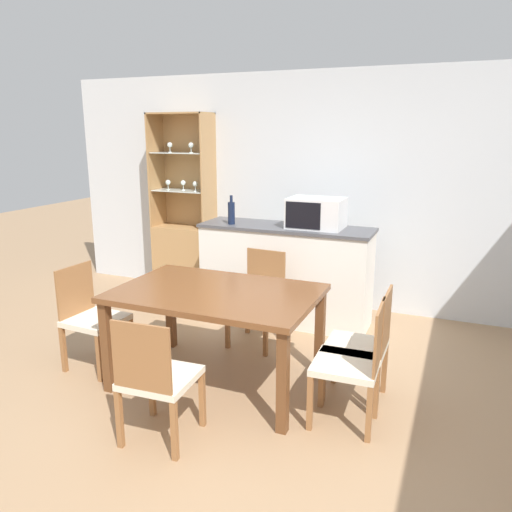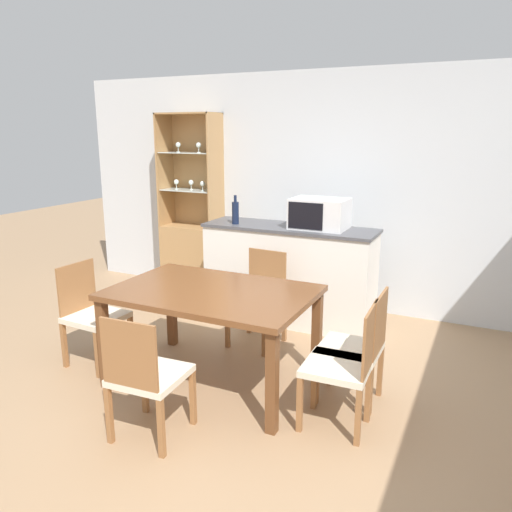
{
  "view_description": "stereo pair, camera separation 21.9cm",
  "coord_description": "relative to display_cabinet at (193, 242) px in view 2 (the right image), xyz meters",
  "views": [
    {
      "loc": [
        1.23,
        -2.7,
        1.93
      ],
      "look_at": [
        -0.41,
        1.22,
        0.86
      ],
      "focal_mm": 35.0,
      "sensor_mm": 36.0,
      "label": 1
    },
    {
      "loc": [
        1.43,
        -2.61,
        1.93
      ],
      "look_at": [
        -0.41,
        1.22,
        0.86
      ],
      "focal_mm": 35.0,
      "sensor_mm": 36.0,
      "label": 2
    }
  ],
  "objects": [
    {
      "name": "dining_chair_side_right_far",
      "position": [
        2.51,
        -1.79,
        -0.17
      ],
      "size": [
        0.42,
        0.42,
        0.85
      ],
      "rotation": [
        0.0,
        0.0,
        1.58
      ],
      "color": "beige",
      "rests_on": "ground_plane"
    },
    {
      "name": "dining_chair_head_far",
      "position": [
        1.43,
        -1.12,
        -0.17
      ],
      "size": [
        0.45,
        0.45,
        0.85
      ],
      "rotation": [
        0.0,
        0.0,
        3.06
      ],
      "color": "beige",
      "rests_on": "ground_plane"
    },
    {
      "name": "wine_bottle",
      "position": [
        0.92,
        -0.6,
        0.52
      ],
      "size": [
        0.07,
        0.07,
        0.3
      ],
      "color": "#141E38",
      "rests_on": "kitchen_counter"
    },
    {
      "name": "dining_table",
      "position": [
        1.42,
        -1.94,
        0.07
      ],
      "size": [
        1.51,
        1.0,
        0.76
      ],
      "color": "brown",
      "rests_on": "ground_plane"
    },
    {
      "name": "dining_chair_head_near",
      "position": [
        1.43,
        -2.77,
        -0.17
      ],
      "size": [
        0.45,
        0.45,
        0.85
      ],
      "rotation": [
        0.0,
        0.0,
        0.06
      ],
      "color": "beige",
      "rests_on": "ground_plane"
    },
    {
      "name": "dining_chair_side_left_near",
      "position": [
        0.34,
        -2.09,
        -0.17
      ],
      "size": [
        0.45,
        0.45,
        0.85
      ],
      "rotation": [
        0.0,
        0.0,
        -1.63
      ],
      "color": "beige",
      "rests_on": "ground_plane"
    },
    {
      "name": "dining_chair_side_right_near",
      "position": [
        2.51,
        -2.09,
        -0.17
      ],
      "size": [
        0.44,
        0.44,
        0.85
      ],
      "rotation": [
        0.0,
        0.0,
        1.61
      ],
      "color": "beige",
      "rests_on": "ground_plane"
    },
    {
      "name": "kitchen_counter",
      "position": [
        1.46,
        -0.48,
        -0.1
      ],
      "size": [
        1.75,
        0.53,
        1.0
      ],
      "color": "white",
      "rests_on": "ground_plane"
    },
    {
      "name": "ground_plane",
      "position": [
        1.85,
        -2.43,
        -0.6
      ],
      "size": [
        18.0,
        18.0,
        0.0
      ],
      "primitive_type": "plane",
      "color": "#A37F5B"
    },
    {
      "name": "wall_back",
      "position": [
        1.85,
        0.2,
        0.68
      ],
      "size": [
        6.8,
        0.06,
        2.55
      ],
      "color": "silver",
      "rests_on": "ground_plane"
    },
    {
      "name": "display_cabinet",
      "position": [
        0.0,
        0.0,
        0.0
      ],
      "size": [
        0.72,
        0.36,
        2.13
      ],
      "color": "tan",
      "rests_on": "ground_plane"
    },
    {
      "name": "microwave",
      "position": [
        1.77,
        -0.46,
        0.55
      ],
      "size": [
        0.53,
        0.39,
        0.29
      ],
      "color": "silver",
      "rests_on": "kitchen_counter"
    }
  ]
}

